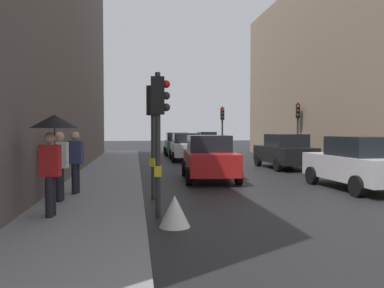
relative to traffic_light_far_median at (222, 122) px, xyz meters
name	(u,v)px	position (x,y,z in m)	size (l,w,h in m)	color
ground_plane	(356,214)	(-0.95, -18.07, -2.49)	(120.00, 120.00, 0.00)	black
sidewalk_kerb	(105,182)	(-7.20, -12.07, -2.41)	(2.65, 40.00, 0.16)	gray
traffic_light_far_median	(222,122)	(0.00, 0.00, 0.00)	(0.26, 0.44, 3.61)	#2D2D2D
traffic_light_near_left	(159,118)	(-5.55, -17.69, -0.24)	(0.44, 0.26, 3.27)	#2D2D2D
traffic_light_mid_street	(298,121)	(3.67, -4.38, 0.01)	(0.32, 0.45, 3.63)	#2D2D2D
traffic_light_near_right	(154,119)	(-5.55, -15.36, -0.19)	(0.44, 0.37, 3.34)	#2D2D2D
car_red_sedan	(209,158)	(-3.19, -11.52, -1.62)	(2.25, 4.32, 1.76)	red
car_green_estate	(177,144)	(-2.84, 3.37, -1.62)	(2.12, 4.25, 1.76)	#2D6038
car_blue_van	(206,141)	(0.98, 11.32, -1.62)	(2.08, 4.23, 1.76)	navy
car_silver_hatchback	(358,163)	(1.23, -14.64, -1.62)	(2.15, 4.27, 1.76)	#BCBCC1
car_white_compact	(186,147)	(-2.84, -1.89, -1.62)	(2.12, 4.25, 1.76)	silver
car_dark_suv	(284,151)	(1.45, -7.77, -1.62)	(2.12, 4.25, 1.76)	black
pedestrian_with_umbrella	(53,137)	(-7.78, -17.98, -0.65)	(1.00, 1.00, 2.14)	black
pedestrian_with_black_backpack	(58,162)	(-8.04, -16.21, -1.33)	(0.62, 0.36, 1.77)	black
pedestrian_with_grey_backpack	(74,159)	(-7.82, -15.06, -1.33)	(0.64, 0.40, 1.77)	black
warning_sign_triangle	(175,211)	(-5.29, -18.60, -2.17)	(0.64, 0.64, 0.65)	silver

